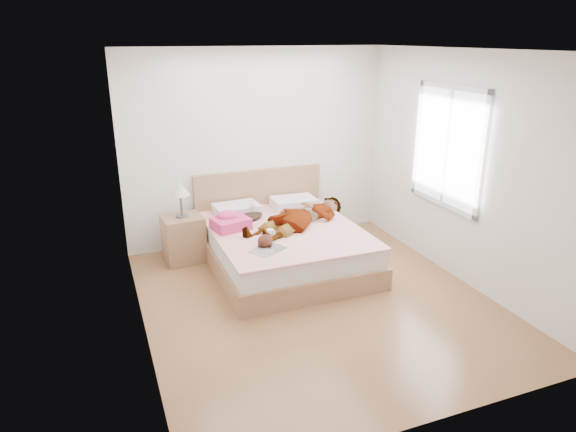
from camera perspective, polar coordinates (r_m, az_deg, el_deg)
The scene contains 11 objects.
ground at distance 5.66m, azimuth 3.16°, elevation -9.40°, with size 4.00×4.00×0.00m, color #53311A.
woman at distance 6.40m, azimuth 1.39°, elevation 0.28°, with size 0.63×1.68×0.23m, color silver.
hair at distance 6.65m, azimuth -4.65°, elevation 0.23°, with size 0.39×0.48×0.07m, color black.
phone at distance 6.58m, azimuth -3.97°, elevation 1.21°, with size 0.04×0.09×0.01m, color silver.
room_shell at distance 6.28m, azimuth 17.32°, elevation 7.30°, with size 4.00×4.00×4.00m.
bed at distance 6.40m, azimuth -0.60°, elevation -3.07°, with size 1.80×2.08×1.00m.
towel at distance 6.23m, azimuth -6.47°, elevation -0.63°, with size 0.48×0.42×0.22m.
magazine at distance 5.62m, azimuth -2.14°, elevation -3.70°, with size 0.45×0.40×0.02m.
coffee_mug at distance 5.95m, azimuth -1.98°, elevation -1.91°, with size 0.12×0.09×0.09m.
plush_toy at distance 5.68m, azimuth -2.53°, elevation -2.70°, with size 0.23×0.28×0.14m.
nightstand at distance 6.60m, azimuth -11.55°, elevation -2.10°, with size 0.52×0.47×1.04m.
Camera 1 is at (-2.08, -4.50, 2.72)m, focal length 32.00 mm.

